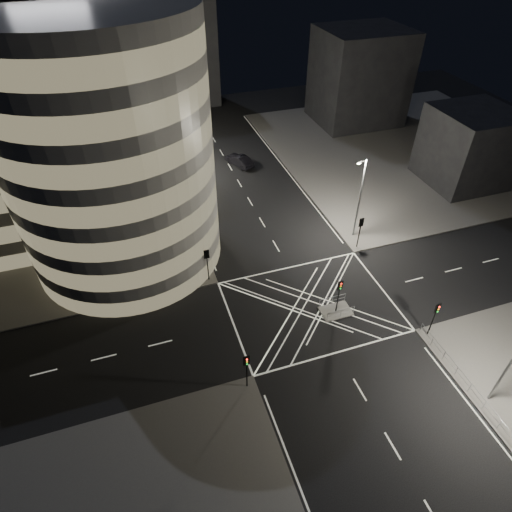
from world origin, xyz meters
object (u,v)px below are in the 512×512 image
object	(u,v)px
traffic_signal_fl	(207,259)
traffic_signal_nr	(435,314)
street_lamp_left_far	(162,141)
sedan	(239,160)
street_lamp_right_far	(360,196)
traffic_signal_island	(339,291)
street_lamp_left_near	(188,212)
central_island	(336,311)
traffic_signal_fr	(360,227)
traffic_signal_nl	(247,366)

from	to	relation	value
traffic_signal_fl	traffic_signal_nr	xyz separation A→B (m)	(17.60, -13.60, 0.00)
street_lamp_left_far	sedan	distance (m)	11.93
street_lamp_right_far	street_lamp_left_far	bearing A→B (deg)	131.94
traffic_signal_island	sedan	bearing A→B (deg)	90.87
sedan	traffic_signal_nr	bearing A→B (deg)	76.26
street_lamp_right_far	street_lamp_left_near	bearing A→B (deg)	170.97
central_island	street_lamp_right_far	size ratio (longest dim) A/B	0.30
traffic_signal_fr	traffic_signal_island	xyz separation A→B (m)	(-6.80, -8.30, 0.00)
traffic_signal_island	street_lamp_left_near	size ratio (longest dim) A/B	0.40
street_lamp_right_far	central_island	bearing A→B (deg)	-125.30
traffic_signal_fl	street_lamp_left_near	bearing A→B (deg)	96.97
central_island	traffic_signal_nl	distance (m)	12.36
traffic_signal_nl	traffic_signal_island	world-z (taller)	same
street_lamp_left_far	sedan	world-z (taller)	street_lamp_left_far
central_island	traffic_signal_fl	distance (m)	13.91
traffic_signal_fr	street_lamp_left_near	world-z (taller)	street_lamp_left_near
central_island	traffic_signal_nl	bearing A→B (deg)	-153.86
traffic_signal_fr	traffic_signal_nl	bearing A→B (deg)	-142.31
traffic_signal_island	sedan	size ratio (longest dim) A/B	0.81
traffic_signal_nr	street_lamp_left_far	xyz separation A→B (m)	(-18.24, 36.80, 2.63)
traffic_signal_island	sedan	distance (m)	31.71
street_lamp_left_near	sedan	world-z (taller)	street_lamp_left_near
traffic_signal_nr	street_lamp_left_far	distance (m)	41.15
street_lamp_left_near	street_lamp_left_far	size ratio (longest dim) A/B	1.00
traffic_signal_fl	traffic_signal_nl	size ratio (longest dim) A/B	1.00
central_island	sedan	world-z (taller)	sedan
street_lamp_right_far	sedan	world-z (taller)	street_lamp_right_far
traffic_signal_nr	traffic_signal_fl	bearing A→B (deg)	142.31
traffic_signal_island	traffic_signal_nr	bearing A→B (deg)	-37.93
central_island	traffic_signal_nr	world-z (taller)	traffic_signal_nr
traffic_signal_fr	traffic_signal_island	bearing A→B (deg)	-129.33
traffic_signal_nl	street_lamp_left_near	size ratio (longest dim) A/B	0.40
sedan	central_island	bearing A→B (deg)	65.98
traffic_signal_nr	street_lamp_left_near	world-z (taller)	street_lamp_left_near
central_island	traffic_signal_nl	world-z (taller)	traffic_signal_nl
traffic_signal_nl	street_lamp_left_far	distance (m)	36.90
traffic_signal_fl	street_lamp_left_far	world-z (taller)	street_lamp_left_far
central_island	traffic_signal_fr	xyz separation A→B (m)	(6.80, 8.30, 2.84)
traffic_signal_fl	sedan	distance (m)	25.61
street_lamp_left_near	street_lamp_right_far	xyz separation A→B (m)	(18.87, -3.00, 0.00)
traffic_signal_fl	traffic_signal_island	distance (m)	13.62
traffic_signal_fl	traffic_signal_island	xyz separation A→B (m)	(10.80, -8.30, 0.00)
central_island	street_lamp_right_far	xyz separation A→B (m)	(7.44, 10.50, 5.47)
traffic_signal_fl	street_lamp_right_far	xyz separation A→B (m)	(18.24, 2.20, 2.63)
street_lamp_left_far	sedan	xyz separation A→B (m)	(10.96, 0.14, -4.73)
traffic_signal_nr	sedan	xyz separation A→B (m)	(-7.28, 36.94, -2.10)
traffic_signal_island	street_lamp_right_far	xyz separation A→B (m)	(7.44, 10.50, 2.63)
traffic_signal_fr	sedan	bearing A→B (deg)	107.32
traffic_signal_nl	traffic_signal_island	bearing A→B (deg)	26.14
traffic_signal_nl	street_lamp_left_near	xyz separation A→B (m)	(-0.64, 18.80, 2.63)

